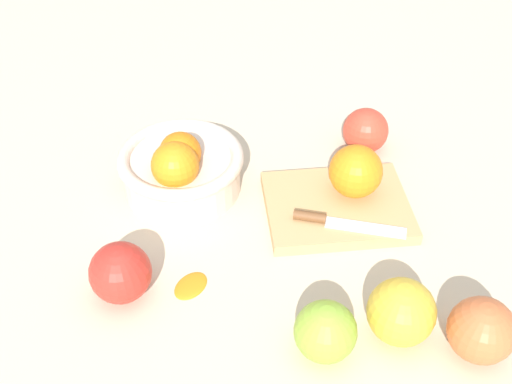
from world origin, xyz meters
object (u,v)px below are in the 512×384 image
at_px(bowl, 181,167).
at_px(apple_front_right_3, 325,332).
at_px(knife, 334,221).
at_px(orange_on_board, 356,171).
at_px(cutting_board, 337,207).
at_px(apple_front_left, 120,273).
at_px(apple_front_right, 401,312).
at_px(apple_front_right_2, 482,330).
at_px(apple_back_right, 365,131).

xyz_separation_m(bowl, apple_front_right_3, (0.16, -0.30, -0.01)).
distance_m(bowl, knife, 0.24).
relative_size(bowl, orange_on_board, 2.39).
bearing_deg(cutting_board, apple_front_left, -156.42).
bearing_deg(bowl, apple_front_left, -110.81).
relative_size(bowl, apple_front_right, 2.26).
bearing_deg(apple_front_right_2, cutting_board, 115.38).
xyz_separation_m(orange_on_board, apple_front_left, (-0.32, -0.15, -0.02)).
bearing_deg(apple_front_left, bowl, 69.19).
height_order(cutting_board, apple_front_right_2, apple_front_right_2).
bearing_deg(apple_front_right_3, apple_front_left, 155.68).
xyz_separation_m(bowl, apple_back_right, (0.29, 0.08, -0.01)).
height_order(knife, apple_front_left, apple_front_left).
height_order(cutting_board, orange_on_board, orange_on_board).
xyz_separation_m(orange_on_board, apple_back_right, (0.04, 0.12, -0.02)).
relative_size(apple_front_right, apple_front_right_2, 1.04).
bearing_deg(apple_back_right, cutting_board, -115.43).
distance_m(knife, apple_front_right_2, 0.25).
bearing_deg(apple_front_right, apple_back_right, 84.69).
bearing_deg(apple_back_right, orange_on_board, -108.78).
height_order(apple_front_left, apple_front_right_2, same).
height_order(bowl, apple_front_right_2, bowl).
height_order(knife, apple_front_right_3, apple_front_right_3).
distance_m(knife, apple_front_right_3, 0.20).
relative_size(cutting_board, apple_front_right, 2.49).
relative_size(orange_on_board, apple_back_right, 1.07).
relative_size(knife, apple_front_right_3, 2.08).
xyz_separation_m(cutting_board, apple_front_right, (0.03, -0.22, 0.03)).
xyz_separation_m(bowl, apple_front_left, (-0.07, -0.20, -0.00)).
distance_m(apple_front_right, apple_front_right_2, 0.09).
distance_m(orange_on_board, apple_front_right, 0.24).
bearing_deg(apple_back_right, apple_front_right_2, -82.61).
bearing_deg(orange_on_board, apple_back_right, 71.22).
relative_size(cutting_board, apple_front_right_3, 2.76).
bearing_deg(apple_back_right, bowl, -165.20).
relative_size(apple_front_left, apple_front_right_3, 1.07).
xyz_separation_m(bowl, knife, (0.21, -0.11, -0.02)).
bearing_deg(orange_on_board, apple_front_left, -155.07).
bearing_deg(orange_on_board, cutting_board, -141.96).
bearing_deg(orange_on_board, apple_front_right, -88.09).
height_order(knife, apple_back_right, apple_back_right).
bearing_deg(apple_front_right_2, knife, 122.51).
height_order(orange_on_board, apple_front_left, orange_on_board).
height_order(bowl, cutting_board, bowl).
distance_m(apple_back_right, apple_front_right_2, 0.40).
relative_size(apple_front_right_2, apple_front_right_3, 1.07).
xyz_separation_m(bowl, apple_front_right_2, (0.34, -0.32, -0.00)).
distance_m(cutting_board, apple_front_right, 0.22).
bearing_deg(apple_front_left, apple_front_right_3, -24.32).
distance_m(bowl, orange_on_board, 0.25).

